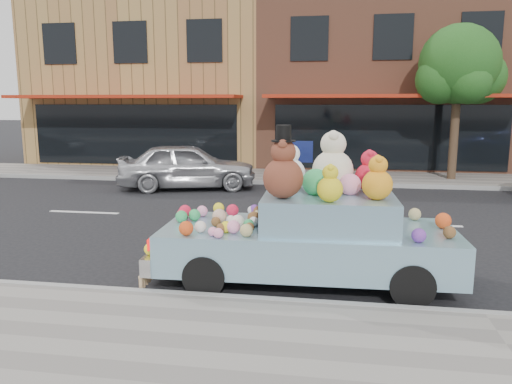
# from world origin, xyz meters

# --- Properties ---
(ground) EXTENTS (120.00, 120.00, 0.00)m
(ground) POSITION_xyz_m (0.00, 0.00, 0.00)
(ground) COLOR black
(ground) RESTS_ON ground
(far_sidewalk) EXTENTS (60.00, 3.00, 0.12)m
(far_sidewalk) POSITION_xyz_m (0.00, 6.50, 0.06)
(far_sidewalk) COLOR gray
(far_sidewalk) RESTS_ON ground
(near_kerb) EXTENTS (60.00, 0.12, 0.13)m
(near_kerb) POSITION_xyz_m (0.00, -5.00, 0.07)
(near_kerb) COLOR gray
(near_kerb) RESTS_ON ground
(far_kerb) EXTENTS (60.00, 0.12, 0.13)m
(far_kerb) POSITION_xyz_m (0.00, 5.00, 0.07)
(far_kerb) COLOR gray
(far_kerb) RESTS_ON ground
(storefront_left) EXTENTS (10.00, 9.80, 7.30)m
(storefront_left) POSITION_xyz_m (-10.00, 11.97, 3.64)
(storefront_left) COLOR olive
(storefront_left) RESTS_ON ground
(storefront_mid) EXTENTS (10.00, 9.80, 7.30)m
(storefront_mid) POSITION_xyz_m (0.00, 11.97, 3.64)
(storefront_mid) COLOR brown
(storefront_mid) RESTS_ON ground
(street_tree) EXTENTS (3.00, 2.70, 5.22)m
(street_tree) POSITION_xyz_m (2.03, 6.55, 3.69)
(street_tree) COLOR #38281C
(street_tree) RESTS_ON ground
(car_silver) EXTENTS (4.55, 2.78, 1.45)m
(car_silver) POSITION_xyz_m (-6.49, 3.75, 0.72)
(car_silver) COLOR #B6B7BC
(car_silver) RESTS_ON ground
(art_car) EXTENTS (4.54, 1.90, 2.38)m
(art_car) POSITION_xyz_m (-2.23, -3.94, 0.81)
(art_car) COLOR black
(art_car) RESTS_ON ground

